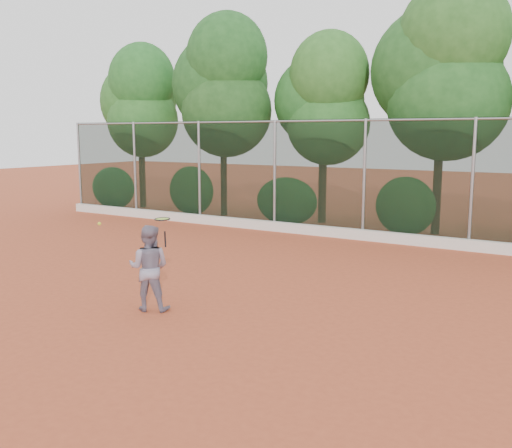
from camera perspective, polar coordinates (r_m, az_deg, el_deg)
The scene contains 7 objects.
ground at distance 11.05m, azimuth -2.74°, elevation -7.11°, with size 80.00×80.00×0.00m, color #B1492A.
concrete_curb at distance 16.95m, azimuth 10.39°, elevation -1.05°, with size 24.00×0.20×0.30m, color silver.
tennis_player at distance 10.14m, azimuth -10.65°, elevation -4.33°, with size 0.73×0.57×1.51m, color gray.
chainlink_fence at distance 16.90m, azimuth 10.77°, elevation 4.75°, with size 24.09×0.09×3.50m.
foliage_backdrop at distance 18.95m, azimuth 11.62°, elevation 12.87°, with size 23.70×3.63×7.55m.
tennis_racket at distance 9.63m, azimuth -9.32°, elevation 0.25°, with size 0.30×0.30×0.50m.
tennis_ball_in_flight at distance 11.19m, azimuth -15.39°, elevation 0.03°, with size 0.07×0.07×0.07m.
Camera 1 is at (6.01, -8.75, 3.07)m, focal length 40.00 mm.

